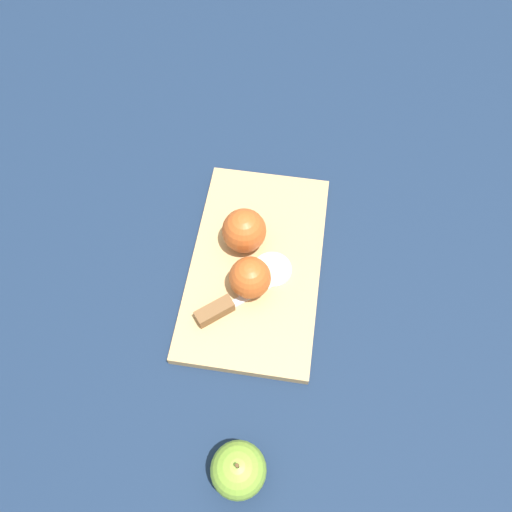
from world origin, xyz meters
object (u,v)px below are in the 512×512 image
Objects in this scene: apple_half_right at (250,278)px; knife at (218,309)px; apple_half_left at (244,230)px; apple_whole at (238,470)px.

knife is (0.05, -0.05, -0.02)m from apple_half_right.
apple_half_left is 0.36m from apple_whole.
apple_half_right is at bearing -171.94° from apple_half_left.
knife is (0.13, -0.03, -0.03)m from apple_half_left.
apple_half_right reaches higher than knife.
apple_half_left is at bearing -177.99° from apple_whole.
apple_half_left is at bearing 41.71° from knife.
apple_half_right is 0.52× the size of knife.
apple_half_right is at bearing 10.52° from knife.
knife is 1.47× the size of apple_whole.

